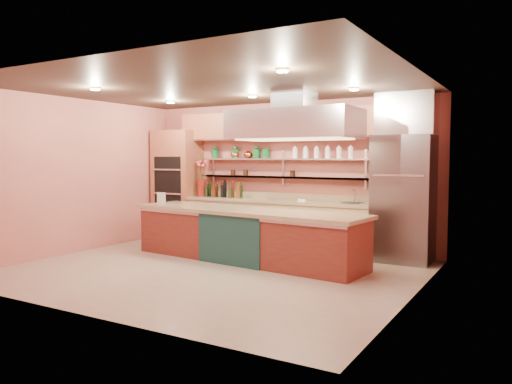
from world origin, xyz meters
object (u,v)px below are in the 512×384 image
Objects in this scene: kitchen_scale at (303,199)px; refrigerator at (403,199)px; island at (245,235)px; copper_kettle at (248,155)px; green_canister at (266,154)px; flower_vase at (202,188)px.

refrigerator is at bearing 19.16° from kitchen_scale.
island is 2.19m from copper_kettle.
kitchen_scale is 0.80× the size of green_canister.
copper_kettle reaches higher than flower_vase.
copper_kettle is at bearing 180.00° from green_canister.
flower_vase is 2.30m from kitchen_scale.
refrigerator is 11.64× the size of copper_kettle.
copper_kettle is at bearing 125.01° from island.
refrigerator is at bearing -4.20° from copper_kettle.
green_canister is at bearing 112.20° from island.
flower_vase is at bearing -167.53° from copper_kettle.
flower_vase is at bearing -160.53° from kitchen_scale.
refrigerator is 2.69m from island.
copper_kettle is (-3.13, 0.23, 0.74)m from refrigerator.
flower_vase reaches higher than kitchen_scale.
kitchen_scale is (0.46, 1.28, 0.54)m from island.
refrigerator is 2.85m from green_canister.
refrigerator reaches higher than copper_kettle.
green_canister reaches higher than copper_kettle.
green_canister is (-0.44, 1.50, 1.37)m from island.
refrigerator is 1.83m from kitchen_scale.
refrigerator reaches higher than island.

